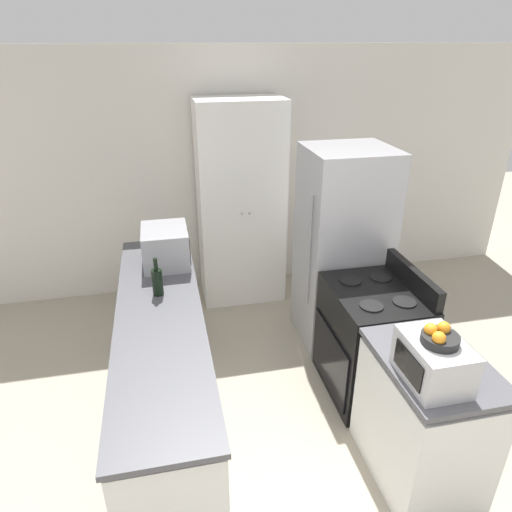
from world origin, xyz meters
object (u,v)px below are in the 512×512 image
at_px(microwave, 166,246).
at_px(wine_bottle, 157,281).
at_px(stove, 370,341).
at_px(fruit_bowl, 439,337).
at_px(pantry_cabinet, 241,204).
at_px(toaster_oven, 433,361).
at_px(refrigerator, 342,249).

height_order(microwave, wine_bottle, microwave).
distance_m(stove, wine_bottle, 1.73).
distance_m(microwave, wine_bottle, 0.52).
distance_m(stove, fruit_bowl, 1.24).
bearing_deg(pantry_cabinet, stove, -67.82).
bearing_deg(stove, pantry_cabinet, 112.18).
distance_m(pantry_cabinet, fruit_bowl, 2.80).
height_order(toaster_oven, fruit_bowl, fruit_bowl).
relative_size(refrigerator, wine_bottle, 6.17).
height_order(wine_bottle, fruit_bowl, fruit_bowl).
bearing_deg(wine_bottle, fruit_bowl, -41.29).
bearing_deg(fruit_bowl, wine_bottle, 138.71).
xyz_separation_m(pantry_cabinet, wine_bottle, (-0.89, -1.46, -0.04)).
distance_m(pantry_cabinet, toaster_oven, 2.79).
distance_m(wine_bottle, fruit_bowl, 1.95).
bearing_deg(stove, wine_bottle, 169.38).
height_order(stove, toaster_oven, toaster_oven).
bearing_deg(pantry_cabinet, wine_bottle, -121.40).
relative_size(refrigerator, toaster_oven, 4.58).
bearing_deg(refrigerator, microwave, 178.80).
bearing_deg(refrigerator, stove, -92.90).
relative_size(refrigerator, microwave, 4.06).
height_order(pantry_cabinet, toaster_oven, pantry_cabinet).
bearing_deg(stove, refrigerator, 87.10).
bearing_deg(stove, fruit_bowl, -98.39).
xyz_separation_m(stove, wine_bottle, (-1.61, 0.30, 0.56)).
bearing_deg(pantry_cabinet, toaster_oven, -78.17).
height_order(microwave, fruit_bowl, fruit_bowl).
xyz_separation_m(pantry_cabinet, toaster_oven, (0.57, -2.73, -0.02)).
distance_m(wine_bottle, toaster_oven, 1.94).
distance_m(pantry_cabinet, stove, 1.99).
relative_size(stove, toaster_oven, 2.70).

